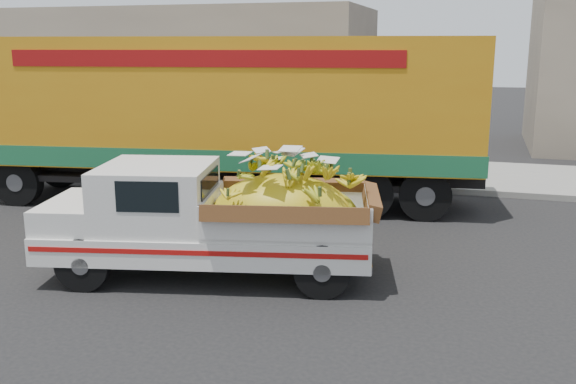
% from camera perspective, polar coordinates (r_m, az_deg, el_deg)
% --- Properties ---
extents(ground, '(100.00, 100.00, 0.00)m').
position_cam_1_polar(ground, '(11.72, -11.07, -5.33)').
color(ground, black).
rests_on(ground, ground).
extents(curb, '(60.00, 0.25, 0.15)m').
position_cam_1_polar(curb, '(17.35, -1.40, 1.14)').
color(curb, gray).
rests_on(curb, ground).
extents(sidewalk, '(60.00, 4.00, 0.14)m').
position_cam_1_polar(sidewalk, '(19.32, 0.53, 2.35)').
color(sidewalk, gray).
rests_on(sidewalk, ground).
extents(building_left, '(18.00, 6.00, 5.00)m').
position_cam_1_polar(building_left, '(27.58, -12.34, 10.32)').
color(building_left, gray).
rests_on(building_left, ground).
extents(pickup_truck, '(5.40, 2.90, 1.80)m').
position_cam_1_polar(pickup_truck, '(10.16, -4.96, -2.29)').
color(pickup_truck, black).
rests_on(pickup_truck, ground).
extents(semi_trailer, '(12.06, 4.21, 3.80)m').
position_cam_1_polar(semi_trailer, '(14.94, -6.18, 7.10)').
color(semi_trailer, black).
rests_on(semi_trailer, ground).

